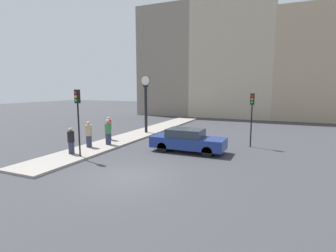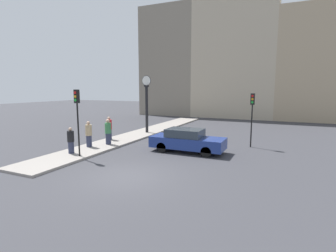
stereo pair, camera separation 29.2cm
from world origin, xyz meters
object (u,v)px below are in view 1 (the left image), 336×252
traffic_light_near (78,109)px  traffic_light_far (252,109)px  sedan_car (187,140)px  pedestrian_red_top (109,128)px  street_clock (146,103)px  pedestrian_tan_coat (89,134)px  pedestrian_green_hoodie (108,132)px  pedestrian_black_jacket (71,141)px

traffic_light_near → traffic_light_far: (8.64, 7.09, -0.22)m
sedan_car → pedestrian_red_top: pedestrian_red_top is taller
sedan_car → traffic_light_far: (3.52, 3.09, 1.89)m
traffic_light_near → street_clock: (-0.45, 8.86, -0.12)m
pedestrian_tan_coat → traffic_light_near: bearing=-61.7°
traffic_light_far → pedestrian_tan_coat: traffic_light_far is taller
traffic_light_near → pedestrian_green_hoodie: (-0.48, 3.35, -1.87)m
traffic_light_near → pedestrian_black_jacket: size_ratio=2.42×
traffic_light_near → pedestrian_tan_coat: traffic_light_near is taller
traffic_light_far → pedestrian_tan_coat: 11.10m
street_clock → pedestrian_tan_coat: bearing=-96.1°
sedan_car → pedestrian_black_jacket: bearing=-148.6°
traffic_light_far → pedestrian_green_hoodie: 10.00m
sedan_car → pedestrian_red_top: size_ratio=2.68×
pedestrian_red_top → traffic_light_far: bearing=12.9°
traffic_light_near → street_clock: bearing=92.9°
pedestrian_tan_coat → pedestrian_green_hoodie: bearing=60.4°
pedestrian_red_top → pedestrian_green_hoodie: size_ratio=0.99×
pedestrian_red_top → pedestrian_tan_coat: pedestrian_red_top is taller
pedestrian_green_hoodie → pedestrian_tan_coat: 1.37m
street_clock → sedan_car: bearing=-41.0°
pedestrian_black_jacket → pedestrian_green_hoodie: pedestrian_green_hoodie is taller
street_clock → pedestrian_tan_coat: 6.96m
traffic_light_far → pedestrian_black_jacket: size_ratio=2.33×
sedan_car → pedestrian_black_jacket: size_ratio=2.96×
traffic_light_far → traffic_light_near: bearing=-140.6°
pedestrian_tan_coat → street_clock: bearing=83.9°
pedestrian_red_top → pedestrian_green_hoodie: bearing=-55.5°
traffic_light_near → pedestrian_green_hoodie: traffic_light_near is taller
sedan_car → pedestrian_tan_coat: bearing=-163.6°
pedestrian_black_jacket → pedestrian_tan_coat: bearing=97.3°
traffic_light_far → pedestrian_red_top: size_ratio=2.11×
pedestrian_black_jacket → sedan_car: bearing=31.4°
street_clock → pedestrian_tan_coat: size_ratio=2.89×
traffic_light_near → pedestrian_red_top: 5.33m
pedestrian_green_hoodie → pedestrian_tan_coat: pedestrian_green_hoodie is taller
sedan_car → street_clock: (-5.57, 4.85, 2.00)m
traffic_light_near → street_clock: street_clock is taller
sedan_car → pedestrian_green_hoodie: (-5.61, -0.65, 0.25)m
sedan_car → pedestrian_red_top: (-6.59, 0.77, 0.25)m
traffic_light_far → pedestrian_green_hoodie: size_ratio=2.09×
pedestrian_green_hoodie → traffic_light_far: bearing=22.3°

